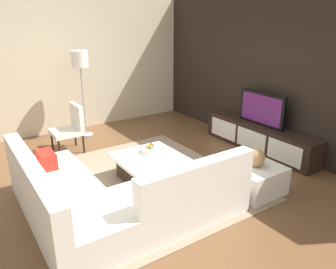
{
  "coord_description": "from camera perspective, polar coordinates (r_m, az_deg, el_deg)",
  "views": [
    {
      "loc": [
        3.8,
        -2.21,
        2.38
      ],
      "look_at": [
        -0.31,
        0.56,
        0.59
      ],
      "focal_mm": 35.15,
      "sensor_mm": 36.0,
      "label": 1
    }
  ],
  "objects": [
    {
      "name": "feature_wall_back",
      "position": [
        6.29,
        18.29,
        9.92
      ],
      "size": [
        6.4,
        0.12,
        2.8
      ],
      "primitive_type": "cube",
      "color": "black",
      "rests_on": "ground"
    },
    {
      "name": "sectional_couch",
      "position": [
        4.14,
        -9.89,
        -10.77
      ],
      "size": [
        2.3,
        2.43,
        0.85
      ],
      "color": "white",
      "rests_on": "ground"
    },
    {
      "name": "coffee_table",
      "position": [
        5.03,
        -3.06,
        -5.81
      ],
      "size": [
        1.01,
        0.95,
        0.38
      ],
      "color": "black",
      "rests_on": "ground"
    },
    {
      "name": "floor_lamp",
      "position": [
        6.83,
        -15.0,
        11.67
      ],
      "size": [
        0.33,
        0.33,
        1.75
      ],
      "color": "#A5A5AA",
      "rests_on": "ground"
    },
    {
      "name": "decorative_ball",
      "position": [
        4.74,
        15.02,
        -3.88
      ],
      "size": [
        0.25,
        0.25,
        0.25
      ],
      "primitive_type": "sphere",
      "color": "#AD8451",
      "rests_on": "ottoman"
    },
    {
      "name": "area_rug",
      "position": [
        5.08,
        -4.0,
        -8.08
      ],
      "size": [
        3.12,
        2.69,
        0.01
      ],
      "primitive_type": "cube",
      "color": "gray",
      "rests_on": "ground"
    },
    {
      "name": "ottoman",
      "position": [
        4.88,
        14.68,
        -7.39
      ],
      "size": [
        0.7,
        0.7,
        0.4
      ],
      "primitive_type": "cube",
      "color": "white",
      "rests_on": "ground"
    },
    {
      "name": "media_console",
      "position": [
        6.34,
        15.47,
        -0.5
      ],
      "size": [
        2.37,
        0.44,
        0.5
      ],
      "color": "black",
      "rests_on": "ground"
    },
    {
      "name": "television",
      "position": [
        6.18,
        15.94,
        4.3
      ],
      "size": [
        0.98,
        0.06,
        0.6
      ],
      "color": "black",
      "rests_on": "media_console"
    },
    {
      "name": "accent_chair_near",
      "position": [
        6.28,
        -16.44,
        1.5
      ],
      "size": [
        0.53,
        0.52,
        0.87
      ],
      "rotation": [
        0.0,
        0.0,
        0.06
      ],
      "color": "black",
      "rests_on": "ground"
    },
    {
      "name": "ground_plane",
      "position": [
        5.0,
        -3.41,
        -8.58
      ],
      "size": [
        14.0,
        14.0,
        0.0
      ],
      "primitive_type": "plane",
      "color": "brown"
    },
    {
      "name": "fruit_bowl",
      "position": [
        5.13,
        -3.17,
        -2.55
      ],
      "size": [
        0.28,
        0.28,
        0.13
      ],
      "color": "silver",
      "rests_on": "coffee_table"
    },
    {
      "name": "side_wall_left",
      "position": [
        7.47,
        -15.2,
        11.67
      ],
      "size": [
        0.12,
        5.2,
        2.8
      ],
      "primitive_type": "cube",
      "color": "beige",
      "rests_on": "ground"
    }
  ]
}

